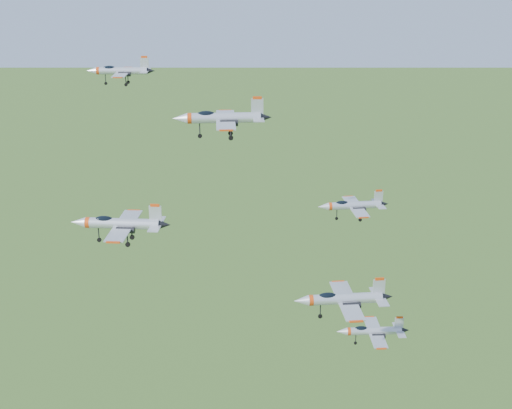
# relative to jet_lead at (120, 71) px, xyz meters

# --- Properties ---
(jet_lead) EXTENTS (10.86, 9.13, 2.91)m
(jet_lead) POSITION_rel_jet_lead_xyz_m (0.00, 0.00, 0.00)
(jet_lead) COLOR #ACB0B9
(jet_left_high) EXTENTS (12.99, 11.01, 3.51)m
(jet_left_high) POSITION_rel_jet_lead_xyz_m (20.70, -16.93, -2.55)
(jet_left_high) COLOR #ACB0B9
(jet_right_high) EXTENTS (13.06, 10.88, 3.49)m
(jet_right_high) POSITION_rel_jet_lead_xyz_m (9.47, -26.52, -14.65)
(jet_right_high) COLOR #ACB0B9
(jet_left_low) EXTENTS (10.35, 8.85, 2.84)m
(jet_left_low) POSITION_rel_jet_lead_xyz_m (37.91, -7.67, -16.99)
(jet_left_low) COLOR #ACB0B9
(jet_right_low) EXTENTS (12.69, 10.82, 3.46)m
(jet_right_low) POSITION_rel_jet_lead_xyz_m (38.20, -24.36, -23.57)
(jet_right_low) COLOR #ACB0B9
(jet_trail) EXTENTS (10.36, 8.76, 2.80)m
(jet_trail) POSITION_rel_jet_lead_xyz_m (42.05, -16.31, -32.50)
(jet_trail) COLOR #ACB0B9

